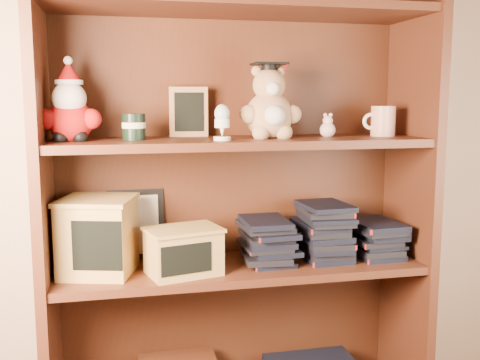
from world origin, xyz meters
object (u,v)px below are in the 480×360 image
object	(u,v)px
teacher_mug	(382,121)
bookcase	(236,190)
grad_teddy_bear	(270,109)
treats_box	(98,235)

from	to	relation	value
teacher_mug	bookcase	bearing A→B (deg)	173.95
bookcase	grad_teddy_bear	world-z (taller)	bookcase
grad_teddy_bear	teacher_mug	distance (m)	0.39
bookcase	teacher_mug	distance (m)	0.53
grad_teddy_bear	teacher_mug	xyz separation A→B (m)	(0.38, 0.01, -0.04)
bookcase	grad_teddy_bear	xyz separation A→B (m)	(0.09, -0.06, 0.26)
bookcase	teacher_mug	size ratio (longest dim) A/B	14.50
treats_box	teacher_mug	bearing A→B (deg)	0.06
bookcase	treats_box	distance (m)	0.45
grad_teddy_bear	treats_box	distance (m)	0.65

